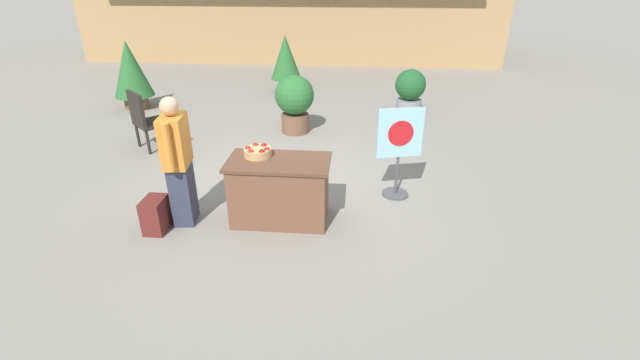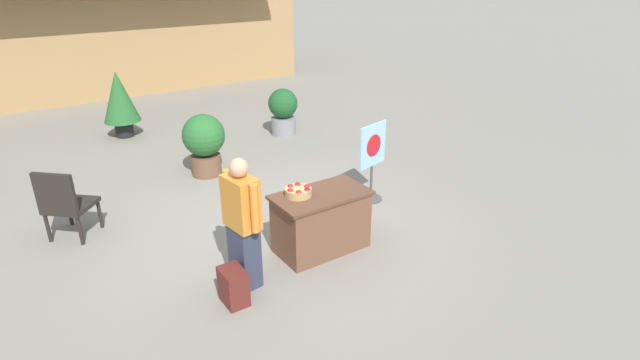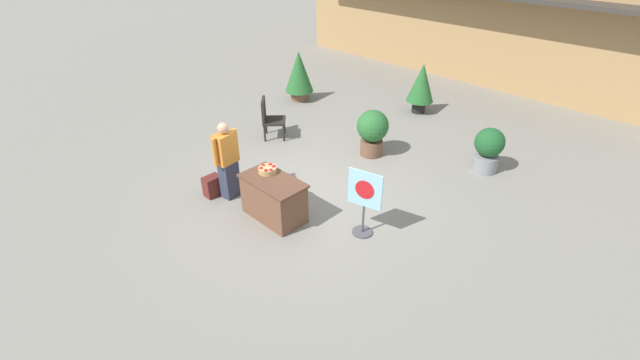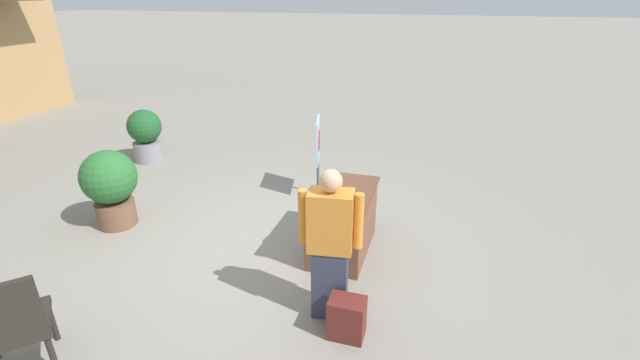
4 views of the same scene
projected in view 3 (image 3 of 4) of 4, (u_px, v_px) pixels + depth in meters
The scene contains 12 objects.
ground_plane at pixel (306, 193), 8.66m from camera, with size 120.00×120.00×0.00m, color gray.
storefront_building at pixel (499, 2), 14.59m from camera, with size 13.72×4.85×4.62m.
display_table at pixel (274, 198), 7.78m from camera, with size 1.22×0.68×0.80m.
apple_basket at pixel (267, 169), 7.77m from camera, with size 0.33×0.33×0.13m.
person_visitor at pixel (227, 160), 8.17m from camera, with size 0.31×0.61×1.58m.
backpack at pixel (213, 186), 8.50m from camera, with size 0.24×0.34×0.42m.
poster_board at pixel (364, 201), 7.21m from camera, with size 0.60×0.36×1.25m.
patio_chair at pixel (270, 117), 10.58m from camera, with size 0.78×0.78×1.01m.
potted_plant_near_right at pixel (421, 84), 11.84m from camera, with size 0.75×0.75×1.40m.
potted_plant_far_right at pixel (488, 149), 9.16m from camera, with size 0.63×0.63×1.00m.
potted_plant_far_left at pixel (299, 73), 12.68m from camera, with size 0.84×0.84×1.48m.
potted_plant_near_left at pixel (372, 130), 9.76m from camera, with size 0.73×0.73×1.09m.
Camera 3 is at (5.27, -4.96, 4.76)m, focal length 24.00 mm.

